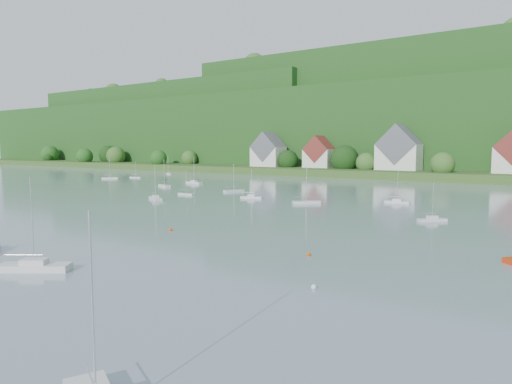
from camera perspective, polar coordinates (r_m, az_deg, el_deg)
far_shore_strip at (r=201.00m, az=16.98°, el=2.43°), size 600.00×60.00×3.00m
forested_ridge at (r=267.25m, az=21.49°, el=7.62°), size 620.00×181.22×69.89m
village_building_0 at (r=211.78m, az=1.55°, el=5.00°), size 14.00×10.40×16.00m
village_building_1 at (r=201.40m, az=7.90°, el=4.69°), size 12.00×9.36×14.00m
village_building_2 at (r=187.80m, az=17.46°, el=4.88°), size 16.00×11.44×18.00m
near_sailboat_3 at (r=49.80m, az=-26.01°, el=-8.34°), size 6.76×5.36×9.23m
mooring_buoy_1 at (r=51.49m, az=-23.36°, el=-8.32°), size 0.38×0.38×0.38m
mooring_buoy_2 at (r=51.32m, az=6.61°, el=-7.93°), size 0.46×0.46×0.46m
mooring_buoy_3 at (r=66.95m, az=-10.65°, el=-4.78°), size 0.48×0.48×0.48m
mooring_buoy_4 at (r=39.95m, az=7.24°, el=-11.91°), size 0.47×0.47×0.47m
far_sailboat_cluster at (r=120.33m, az=8.75°, el=0.05°), size 200.17×76.97×8.71m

